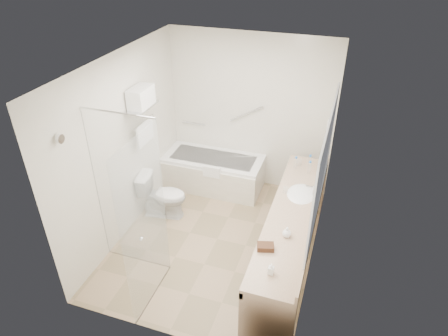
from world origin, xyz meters
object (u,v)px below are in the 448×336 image
(bathtub, at_px, (213,172))
(toilet, at_px, (163,196))
(water_bottle_left, at_px, (296,163))
(amenity_basket, at_px, (266,247))
(vanity_counter, at_px, (292,225))

(bathtub, xyz_separation_m, toilet, (-0.45, -0.95, 0.06))
(water_bottle_left, bearing_deg, bathtub, 163.58)
(toilet, xyz_separation_m, amenity_basket, (1.81, -1.16, 0.54))
(vanity_counter, height_order, amenity_basket, vanity_counter)
(vanity_counter, distance_m, amenity_basket, 0.78)
(bathtub, xyz_separation_m, water_bottle_left, (1.37, -0.40, 0.66))
(bathtub, bearing_deg, water_bottle_left, -16.42)
(amenity_basket, bearing_deg, toilet, 147.19)
(vanity_counter, xyz_separation_m, water_bottle_left, (-0.15, 0.98, 0.30))
(bathtub, xyz_separation_m, amenity_basket, (1.36, -2.12, 0.60))
(toilet, height_order, water_bottle_left, water_bottle_left)
(bathtub, relative_size, toilet, 2.30)
(vanity_counter, relative_size, water_bottle_left, 14.14)
(toilet, distance_m, amenity_basket, 2.22)
(vanity_counter, distance_m, water_bottle_left, 1.04)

